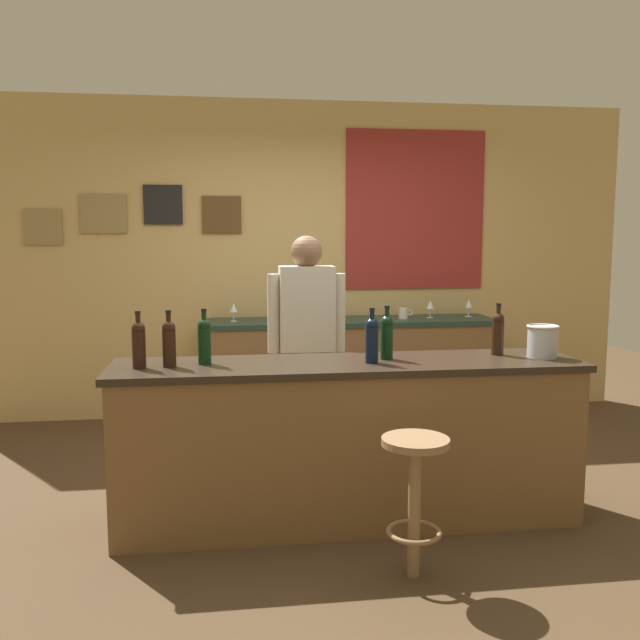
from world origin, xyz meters
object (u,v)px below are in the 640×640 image
wine_glass_a (234,308)px  wine_glass_c (336,307)px  coffee_mug (404,313)px  wine_bottle_d (372,338)px  wine_bottle_e (387,335)px  bar_stool (415,483)px  ice_bucket (543,340)px  wine_bottle_c (204,339)px  wine_glass_d (430,305)px  bartender (307,339)px  wine_bottle_a (139,343)px  wine_glass_b (290,307)px  wine_glass_e (469,304)px  wine_bottle_f (498,332)px  wine_bottle_b (169,342)px

wine_glass_a → wine_glass_c: (0.88, -0.01, 0.00)m
wine_glass_a → coffee_mug: bearing=-0.4°
wine_bottle_d → wine_bottle_e: 0.15m
bar_stool → ice_bucket: bearing=35.3°
wine_bottle_c → wine_glass_d: wine_bottle_c is taller
bartender → wine_bottle_c: (-0.65, -0.72, 0.12)m
wine_bottle_a → coffee_mug: wine_bottle_a is taller
wine_bottle_e → wine_bottle_d: bearing=-137.0°
coffee_mug → wine_glass_c: bearing=179.7°
wine_glass_b → ice_bucket: bearing=-59.0°
ice_bucket → coffee_mug: bearing=97.6°
wine_glass_c → wine_glass_d: 0.85m
wine_glass_a → coffee_mug: (1.47, -0.01, -0.06)m
wine_bottle_c → wine_glass_e: size_ratio=1.97×
wine_bottle_f → wine_glass_e: (0.56, 2.00, -0.05)m
wine_bottle_c → wine_glass_b: bearing=72.0°
wine_bottle_e → wine_glass_a: bearing=112.8°
wine_glass_c → wine_bottle_c: bearing=-117.8°
wine_bottle_b → wine_glass_d: bearing=45.1°
wine_bottle_a → wine_bottle_b: bearing=5.8°
coffee_mug → wine_bottle_a: bearing=-133.9°
wine_bottle_b → wine_glass_d: wine_bottle_b is taller
wine_glass_c → wine_glass_e: same height
wine_bottle_c → wine_glass_b: wine_bottle_c is taller
wine_glass_b → wine_glass_a: bearing=-176.2°
coffee_mug → wine_bottle_f: bearing=-88.5°
wine_bottle_e → wine_glass_a: size_ratio=1.97×
bar_stool → wine_glass_a: bearing=106.5°
wine_bottle_a → wine_glass_d: size_ratio=1.97×
wine_bottle_b → wine_bottle_d: size_ratio=1.00×
bartender → wine_bottle_a: bearing=-141.3°
wine_glass_a → wine_glass_b: size_ratio=1.00×
bar_stool → wine_bottle_d: (-0.07, 0.63, 0.60)m
wine_glass_b → wine_glass_d: bearing=-0.3°
wine_bottle_e → wine_glass_c: (0.03, 1.99, -0.05)m
bar_stool → wine_bottle_c: bearing=143.8°
wine_bottle_c → wine_bottle_e: size_ratio=1.00×
wine_bottle_a → wine_bottle_b: 0.16m
wine_bottle_c → wine_glass_a: (0.18, 2.01, -0.05)m
wine_bottle_c → wine_bottle_d: (0.91, -0.09, 0.00)m
wine_bottle_c → wine_glass_d: (1.90, 2.03, -0.05)m
wine_bottle_b → wine_bottle_e: bearing=3.1°
wine_bottle_a → bartender: bearing=38.7°
bar_stool → wine_bottle_d: 0.87m
wine_bottle_e → wine_glass_b: size_ratio=1.97×
ice_bucket → wine_glass_c: size_ratio=1.21×
bartender → wine_bottle_f: bearing=-32.1°
wine_bottle_f → wine_glass_a: (-1.52, 1.95, -0.05)m
ice_bucket → wine_glass_a: size_ratio=1.21×
wine_glass_c → wine_glass_e: (1.21, 0.06, 0.00)m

